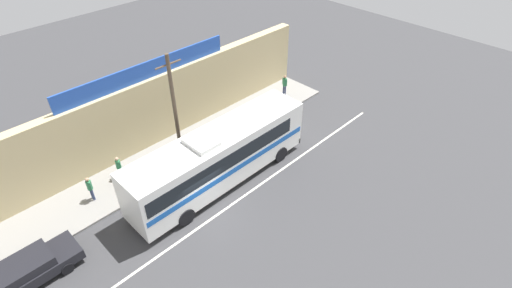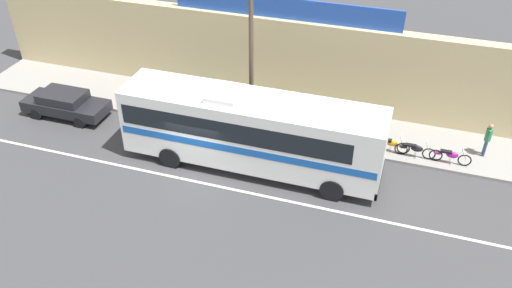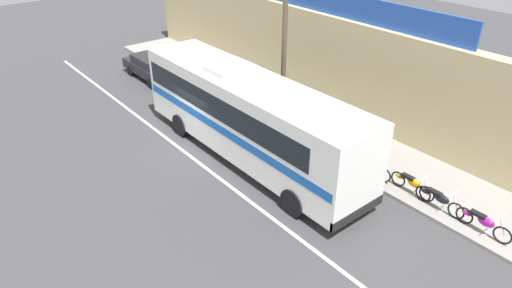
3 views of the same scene
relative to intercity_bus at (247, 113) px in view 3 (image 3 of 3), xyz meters
The scene contains 14 objects.
ground_plane 3.23m from the intercity_bus, 153.40° to the right, with size 70.00×70.00×0.00m, color #3A3A3D.
sidewalk_slab 5.06m from the intercity_bus, 118.44° to the left, with size 30.00×3.60×0.14m, color gray.
storefront_facade 6.63m from the intercity_bus, 109.54° to the left, with size 30.00×0.70×4.80m, color tan.
storefront_billboard 7.05m from the intercity_bus, 91.77° to the left, with size 11.84×0.12×1.10m, color #234CAD.
road_center_stripe 3.58m from the intercity_bus, 139.24° to the right, with size 30.00×0.14×0.01m, color silver.
intercity_bus is the anchor object (origin of this frame).
parked_car 10.84m from the intercity_bus, behind, with size 4.52×1.85×1.37m.
utility_pole 3.45m from the intercity_bus, 106.49° to the left, with size 1.60×0.22×7.66m.
motorcycle_black 9.39m from the intercity_bus, 17.89° to the left, with size 1.90×0.56×0.94m.
motorcycle_purple 7.92m from the intercity_bus, 21.57° to the left, with size 1.90×0.56×0.94m.
motorcycle_blue 5.35m from the intercity_bus, 32.56° to the left, with size 1.86×0.56×0.94m.
motorcycle_green 6.91m from the intercity_bus, 25.93° to the left, with size 1.85×0.56×0.94m.
pedestrian_far_right 6.16m from the intercity_bus, 132.70° to the left, with size 0.30×0.48×1.59m.
pedestrian_near_shop 7.43m from the intercity_bus, 147.31° to the left, with size 0.30×0.48×1.62m.
Camera 3 is at (15.30, -9.06, 10.09)m, focal length 31.70 mm.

